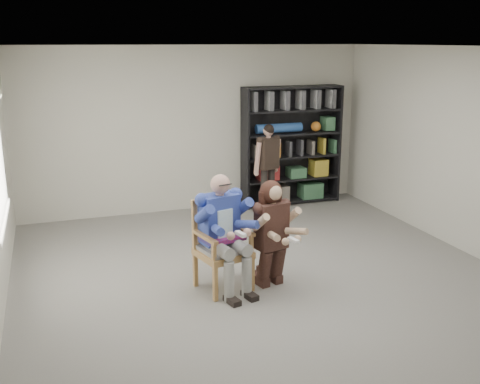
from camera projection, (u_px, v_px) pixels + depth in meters
name	position (u px, v px, depth m)	size (l,w,h in m)	color
room_shell	(274.00, 174.00, 6.38)	(6.00, 7.00, 2.80)	beige
floor	(272.00, 287.00, 6.74)	(6.00, 7.00, 0.01)	slate
armchair	(223.00, 246.00, 6.57)	(0.63, 0.61, 1.08)	#A27840
seated_man	(223.00, 233.00, 6.53)	(0.61, 0.84, 1.41)	navy
kneeling_woman	(273.00, 235.00, 6.61)	(0.54, 0.86, 1.29)	#311C17
bookshelf	(291.00, 146.00, 10.00)	(1.80, 0.38, 2.10)	black
standing_man	(268.00, 170.00, 9.31)	(0.48, 0.27, 1.56)	black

